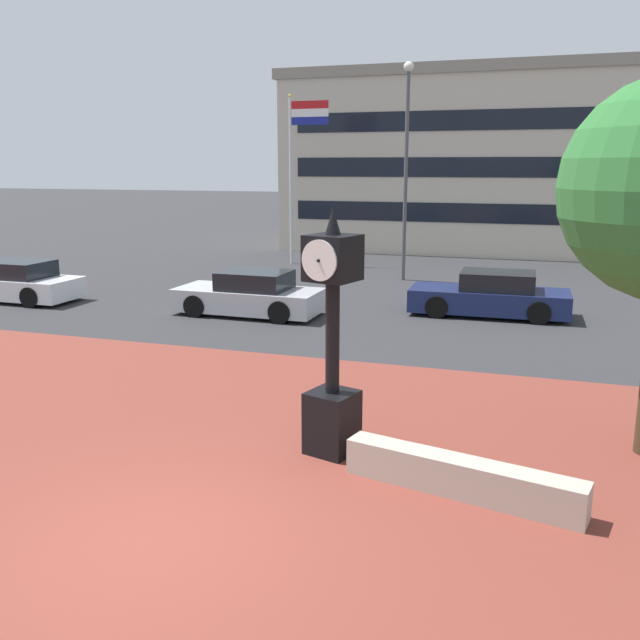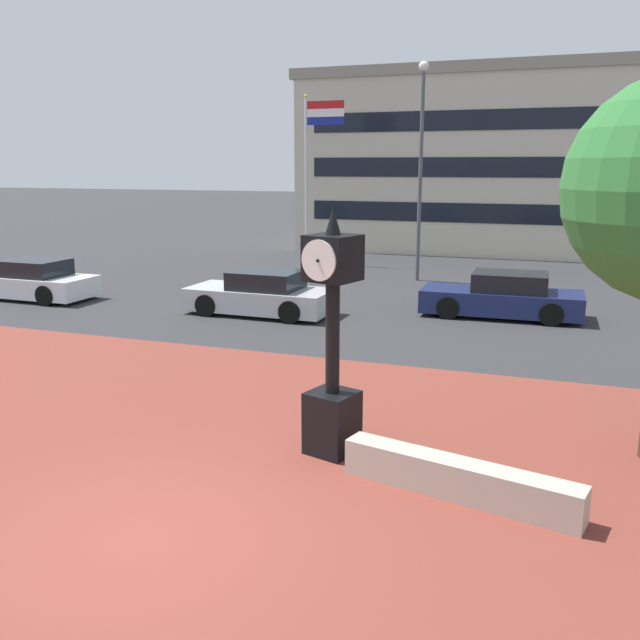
% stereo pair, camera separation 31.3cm
% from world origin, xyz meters
% --- Properties ---
extents(ground_plane, '(200.00, 200.00, 0.00)m').
position_xyz_m(ground_plane, '(0.00, 0.00, 0.00)').
color(ground_plane, '#2D2D30').
extents(plaza_brick_paving, '(44.00, 11.84, 0.01)m').
position_xyz_m(plaza_brick_paving, '(0.00, 1.92, 0.00)').
color(plaza_brick_paving, brown).
rests_on(plaza_brick_paving, ground).
extents(planter_wall, '(3.21, 1.11, 0.50)m').
position_xyz_m(planter_wall, '(3.27, 2.21, 0.25)').
color(planter_wall, '#ADA393').
rests_on(planter_wall, ground).
extents(street_clock, '(0.82, 0.85, 3.67)m').
position_xyz_m(street_clock, '(1.26, 3.01, 1.60)').
color(street_clock, black).
rests_on(street_clock, ground).
extents(car_street_near, '(4.30, 1.87, 1.28)m').
position_xyz_m(car_street_near, '(-11.86, 11.29, 0.57)').
color(car_street_near, silver).
rests_on(car_street_near, ground).
extents(car_street_mid, '(4.49, 1.89, 1.28)m').
position_xyz_m(car_street_mid, '(2.80, 13.65, 0.57)').
color(car_street_mid, navy).
rests_on(car_street_mid, ground).
extents(car_street_distant, '(4.23, 1.92, 1.28)m').
position_xyz_m(car_street_distant, '(-3.83, 11.62, 0.57)').
color(car_street_distant, '#B7BABF').
rests_on(car_street_distant, ground).
extents(flagpole_primary, '(1.76, 0.14, 7.14)m').
position_xyz_m(flagpole_primary, '(-6.11, 21.89, 4.34)').
color(flagpole_primary, silver).
rests_on(flagpole_primary, ground).
extents(civic_building, '(21.61, 11.01, 8.80)m').
position_xyz_m(civic_building, '(1.95, 31.66, 4.41)').
color(civic_building, beige).
rests_on(civic_building, ground).
extents(street_lamp_post, '(0.36, 0.36, 7.83)m').
position_xyz_m(street_lamp_post, '(-0.82, 19.08, 4.69)').
color(street_lamp_post, '#4C4C51').
rests_on(street_lamp_post, ground).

